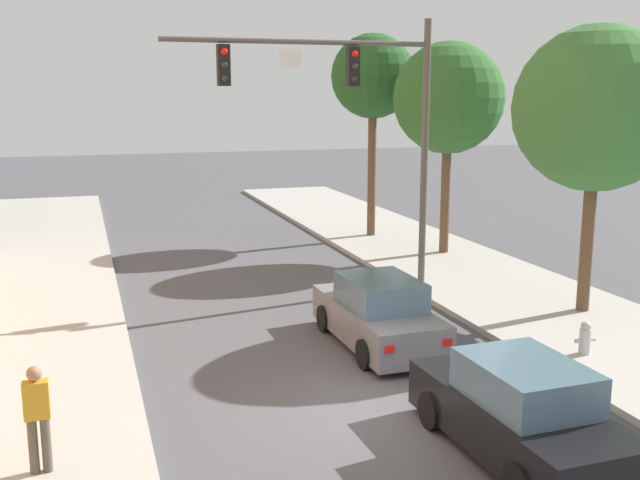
{
  "coord_description": "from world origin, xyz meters",
  "views": [
    {
      "loc": [
        -4.82,
        -11.69,
        5.62
      ],
      "look_at": [
        0.8,
        5.61,
        2.0
      ],
      "focal_mm": 41.49,
      "sensor_mm": 36.0,
      "label": 1
    }
  ],
  "objects_px": {
    "street_tree_nearest": "(597,109)",
    "street_tree_second": "(449,99)",
    "pedestrian_sidewalk_left_walker": "(37,414)",
    "street_tree_third": "(373,78)",
    "traffic_signal_mast": "(355,102)",
    "car_lead_grey": "(378,315)",
    "car_following_black": "(519,413)",
    "fire_hydrant": "(585,338)"
  },
  "relations": [
    {
      "from": "street_tree_second",
      "to": "fire_hydrant",
      "type": "bearing_deg",
      "value": -100.75
    },
    {
      "from": "street_tree_third",
      "to": "pedestrian_sidewalk_left_walker",
      "type": "bearing_deg",
      "value": -126.19
    },
    {
      "from": "car_lead_grey",
      "to": "street_tree_nearest",
      "type": "xyz_separation_m",
      "value": [
        5.88,
        0.5,
        4.51
      ]
    },
    {
      "from": "car_lead_grey",
      "to": "traffic_signal_mast",
      "type": "bearing_deg",
      "value": 76.42
    },
    {
      "from": "car_lead_grey",
      "to": "fire_hydrant",
      "type": "relative_size",
      "value": 5.91
    },
    {
      "from": "car_lead_grey",
      "to": "car_following_black",
      "type": "relative_size",
      "value": 0.99
    },
    {
      "from": "traffic_signal_mast",
      "to": "car_lead_grey",
      "type": "distance_m",
      "value": 6.56
    },
    {
      "from": "traffic_signal_mast",
      "to": "fire_hydrant",
      "type": "height_order",
      "value": "traffic_signal_mast"
    },
    {
      "from": "car_following_black",
      "to": "street_tree_second",
      "type": "height_order",
      "value": "street_tree_second"
    },
    {
      "from": "car_following_black",
      "to": "pedestrian_sidewalk_left_walker",
      "type": "bearing_deg",
      "value": 168.14
    },
    {
      "from": "pedestrian_sidewalk_left_walker",
      "to": "street_tree_second",
      "type": "relative_size",
      "value": 0.23
    },
    {
      "from": "street_tree_third",
      "to": "traffic_signal_mast",
      "type": "bearing_deg",
      "value": -115.53
    },
    {
      "from": "street_tree_second",
      "to": "street_tree_third",
      "type": "xyz_separation_m",
      "value": [
        -1.23,
        3.76,
        0.76
      ]
    },
    {
      "from": "pedestrian_sidewalk_left_walker",
      "to": "street_tree_third",
      "type": "relative_size",
      "value": 0.21
    },
    {
      "from": "street_tree_nearest",
      "to": "car_lead_grey",
      "type": "bearing_deg",
      "value": -175.13
    },
    {
      "from": "traffic_signal_mast",
      "to": "pedestrian_sidewalk_left_walker",
      "type": "relative_size",
      "value": 4.57
    },
    {
      "from": "car_lead_grey",
      "to": "street_tree_third",
      "type": "xyz_separation_m",
      "value": [
        4.54,
        11.73,
        5.48
      ]
    },
    {
      "from": "fire_hydrant",
      "to": "car_following_black",
      "type": "bearing_deg",
      "value": -138.86
    },
    {
      "from": "street_tree_second",
      "to": "street_tree_third",
      "type": "relative_size",
      "value": 0.94
    },
    {
      "from": "pedestrian_sidewalk_left_walker",
      "to": "street_tree_nearest",
      "type": "xyz_separation_m",
      "value": [
        12.87,
        4.53,
        4.17
      ]
    },
    {
      "from": "car_lead_grey",
      "to": "street_tree_third",
      "type": "bearing_deg",
      "value": 68.83
    },
    {
      "from": "car_lead_grey",
      "to": "street_tree_nearest",
      "type": "distance_m",
      "value": 7.43
    },
    {
      "from": "traffic_signal_mast",
      "to": "car_lead_grey",
      "type": "bearing_deg",
      "value": -103.58
    },
    {
      "from": "street_tree_nearest",
      "to": "street_tree_second",
      "type": "relative_size",
      "value": 0.99
    },
    {
      "from": "traffic_signal_mast",
      "to": "car_following_black",
      "type": "height_order",
      "value": "traffic_signal_mast"
    },
    {
      "from": "pedestrian_sidewalk_left_walker",
      "to": "car_lead_grey",
      "type": "bearing_deg",
      "value": 29.96
    },
    {
      "from": "traffic_signal_mast",
      "to": "street_tree_second",
      "type": "height_order",
      "value": "traffic_signal_mast"
    },
    {
      "from": "pedestrian_sidewalk_left_walker",
      "to": "street_tree_second",
      "type": "xyz_separation_m",
      "value": [
        12.76,
        12.0,
        4.38
      ]
    },
    {
      "from": "car_lead_grey",
      "to": "street_tree_nearest",
      "type": "height_order",
      "value": "street_tree_nearest"
    },
    {
      "from": "traffic_signal_mast",
      "to": "car_following_black",
      "type": "xyz_separation_m",
      "value": [
        -0.98,
        -10.01,
        -4.66
      ]
    },
    {
      "from": "car_following_black",
      "to": "pedestrian_sidewalk_left_walker",
      "type": "distance_m",
      "value": 7.25
    },
    {
      "from": "car_following_black",
      "to": "pedestrian_sidewalk_left_walker",
      "type": "xyz_separation_m",
      "value": [
        -7.09,
        1.49,
        0.34
      ]
    },
    {
      "from": "car_lead_grey",
      "to": "fire_hydrant",
      "type": "height_order",
      "value": "car_lead_grey"
    },
    {
      "from": "pedestrian_sidewalk_left_walker",
      "to": "street_tree_second",
      "type": "height_order",
      "value": "street_tree_second"
    },
    {
      "from": "traffic_signal_mast",
      "to": "street_tree_nearest",
      "type": "height_order",
      "value": "traffic_signal_mast"
    },
    {
      "from": "car_following_black",
      "to": "street_tree_second",
      "type": "xyz_separation_m",
      "value": [
        5.67,
        13.49,
        4.72
      ]
    },
    {
      "from": "pedestrian_sidewalk_left_walker",
      "to": "street_tree_nearest",
      "type": "distance_m",
      "value": 14.27
    },
    {
      "from": "car_lead_grey",
      "to": "street_tree_nearest",
      "type": "bearing_deg",
      "value": 4.87
    },
    {
      "from": "pedestrian_sidewalk_left_walker",
      "to": "street_tree_third",
      "type": "distance_m",
      "value": 20.19
    },
    {
      "from": "pedestrian_sidewalk_left_walker",
      "to": "street_tree_nearest",
      "type": "height_order",
      "value": "street_tree_nearest"
    },
    {
      "from": "fire_hydrant",
      "to": "street_tree_third",
      "type": "height_order",
      "value": "street_tree_third"
    },
    {
      "from": "street_tree_nearest",
      "to": "street_tree_third",
      "type": "relative_size",
      "value": 0.93
    }
  ]
}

